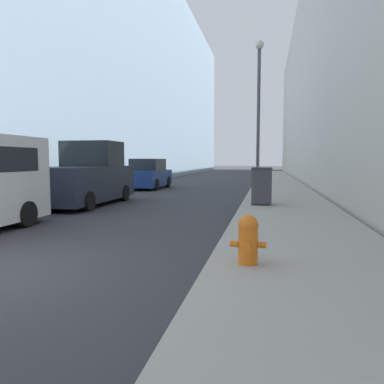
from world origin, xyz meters
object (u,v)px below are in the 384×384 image
(trash_bin, at_px, (262,186))
(parked_sedan_near, at_px, (148,175))
(fire_hydrant, at_px, (248,238))
(lamppost, at_px, (258,108))
(pickup_truck, at_px, (84,178))

(trash_bin, xyz_separation_m, parked_sedan_near, (-6.54, 7.88, -0.01))
(fire_hydrant, bearing_deg, lamppost, 90.79)
(pickup_truck, bearing_deg, trash_bin, -0.49)
(lamppost, height_order, parked_sedan_near, lamppost)
(fire_hydrant, bearing_deg, parked_sedan_near, 112.96)
(fire_hydrant, bearing_deg, trash_bin, 89.39)
(fire_hydrant, xyz_separation_m, trash_bin, (0.08, 7.38, 0.26))
(trash_bin, bearing_deg, fire_hydrant, -90.61)
(fire_hydrant, distance_m, pickup_truck, 9.81)
(trash_bin, distance_m, pickup_truck, 6.46)
(trash_bin, distance_m, lamppost, 4.56)
(lamppost, bearing_deg, fire_hydrant, -89.21)
(lamppost, relative_size, parked_sedan_near, 1.57)
(trash_bin, relative_size, pickup_truck, 0.25)
(fire_hydrant, height_order, parked_sedan_near, parked_sedan_near)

